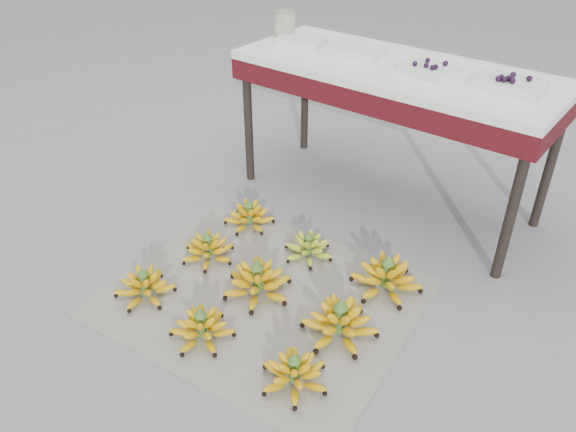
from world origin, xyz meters
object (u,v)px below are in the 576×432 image
Objects in this scene: bunch_front_right at (294,373)px; tray_far_left at (302,41)px; bunch_front_left at (145,286)px; tray_right at (430,70)px; tray_left at (357,52)px; bunch_back_center at (308,248)px; tray_far_right at (511,85)px; bunch_mid_left at (208,250)px; bunch_back_left at (249,216)px; newspaper_mat at (262,296)px; bunch_front_center at (202,328)px; bunch_back_right at (386,277)px; vendor_table at (395,82)px; glass_jar at (285,25)px; bunch_mid_right at (340,323)px; bunch_mid_center at (257,282)px.

bunch_front_right is 0.95× the size of tray_far_left.
bunch_front_left is 1.58m from tray_right.
tray_left is at bearing 64.91° from bunch_front_left.
bunch_back_center is 1.06× the size of tray_far_right.
bunch_mid_left is 0.33m from bunch_back_left.
bunch_front_center reaches higher than newspaper_mat.
bunch_back_right is 0.19× the size of vendor_table.
tray_far_left is at bearing 83.05° from bunch_back_left.
bunch_back_right is at bearing -32.06° from glass_jar.
tray_right is (0.18, -0.03, 0.11)m from vendor_table.
bunch_front_center is at bearing -22.07° from bunch_front_left.
bunch_front_left is 0.75m from bunch_back_center.
tray_far_right is (0.57, 1.34, 0.71)m from bunch_front_center.
tray_right reaches higher than bunch_front_right.
tray_far_left is at bearing -178.44° from vendor_table.
bunch_mid_right is at bearing -91.02° from bunch_back_right.
glass_jar reaches higher than bunch_back_center.
bunch_front_left is at bearing -104.94° from bunch_back_center.
bunch_front_left is 0.93× the size of bunch_mid_center.
bunch_back_center is 1.08× the size of tray_left.
bunch_front_right is at bearing -2.47° from bunch_front_center.
newspaper_mat is 0.50m from bunch_front_left.
bunch_mid_center is (0.36, 0.31, 0.01)m from bunch_front_left.
bunch_front_center is at bearing -68.49° from tray_far_left.
bunch_back_left is at bearing 109.97° from bunch_front_center.
newspaper_mat is 8.89× the size of glass_jar.
bunch_back_left is (-0.40, 0.37, 0.05)m from newspaper_mat.
bunch_mid_left reaches higher than newspaper_mat.
vendor_table is at bearing 89.70° from newspaper_mat.
tray_far_right is at bearing 56.21° from bunch_mid_right.
bunch_back_right is at bearing -71.67° from tray_right.
bunch_mid_center is (0.34, -0.05, 0.01)m from bunch_mid_left.
tray_right is 1.97× the size of glass_jar.
bunch_mid_center is at bearing 5.50° from bunch_mid_left.
bunch_mid_left is 1.50m from tray_far_right.
bunch_mid_center is at bearing -102.05° from tray_right.
tray_far_right is at bearing -0.54° from vendor_table.
bunch_front_right is at bearing -64.67° from tray_left.
bunch_front_right is at bearing -73.36° from vendor_table.
bunch_mid_left is at bearing -103.85° from bunch_back_left.
bunch_mid_right is 1.43× the size of tray_right.
vendor_table is (0.37, 0.97, 0.61)m from bunch_mid_left.
bunch_mid_center is 1.28× the size of tray_far_right.
bunch_mid_left and bunch_back_left have the same top height.
vendor_table is (0.01, 1.01, 0.66)m from newspaper_mat.
tray_far_left is (-0.18, 0.95, 0.71)m from bunch_mid_left.
newspaper_mat is 1.49m from glass_jar.
tray_far_right is at bearing -0.85° from tray_left.
bunch_back_left is (-0.79, 0.36, -0.01)m from bunch_mid_right.
bunch_front_right is 1.61m from tray_left.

